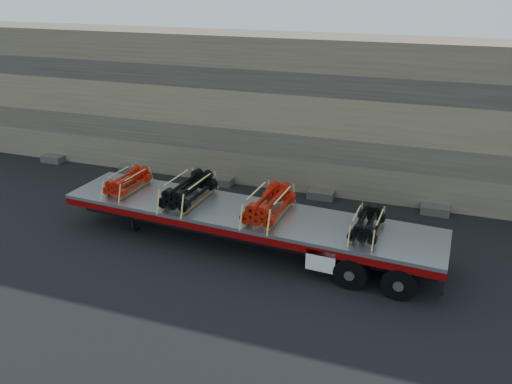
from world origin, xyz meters
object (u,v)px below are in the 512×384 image
bundle_midrear (269,205)px  bundle_front (128,182)px  bundle_rear (367,225)px  bundle_midfront (189,191)px  trailer (245,228)px

bundle_midrear → bundle_front: bearing=-180.0°
bundle_front → bundle_midrear: size_ratio=0.81×
bundle_front → bundle_rear: bearing=0.0°
bundle_midfront → bundle_midrear: 3.30m
bundle_midfront → bundle_midrear: bundle_midfront is taller
bundle_front → bundle_midfront: size_ratio=0.80×
trailer → bundle_midfront: bundle_midfront is taller
trailer → bundle_rear: 4.63m
trailer → bundle_midrear: bundle_midrear is taller
bundle_midrear → bundle_midfront: bearing=-180.0°
bundle_midrear → bundle_rear: bearing=-0.0°
bundle_midfront → bundle_rear: 6.85m
bundle_midrear → bundle_rear: (3.53, -0.22, -0.10)m
trailer → bundle_rear: bearing=-0.0°
trailer → bundle_midfront: size_ratio=5.81×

